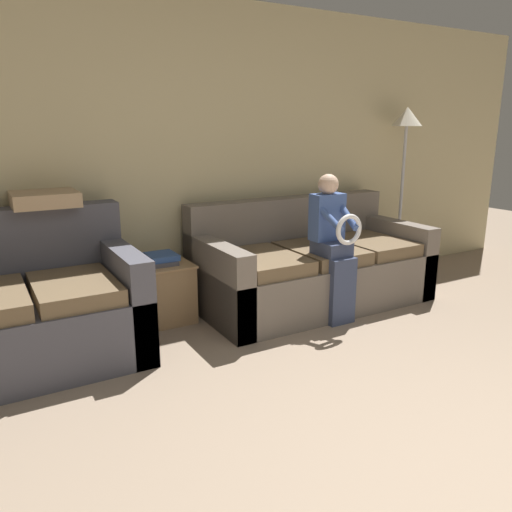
{
  "coord_description": "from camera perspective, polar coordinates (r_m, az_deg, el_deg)",
  "views": [
    {
      "loc": [
        -1.7,
        -0.76,
        1.54
      ],
      "look_at": [
        -0.16,
        1.92,
        0.73
      ],
      "focal_mm": 35.0,
      "sensor_mm": 36.0,
      "label": 1
    }
  ],
  "objects": [
    {
      "name": "child_left_seated",
      "position": [
        3.99,
        8.85,
        1.66
      ],
      "size": [
        0.27,
        0.37,
        1.17
      ],
      "color": "#384260",
      "rests_on": "ground_plane"
    },
    {
      "name": "side_shelf",
      "position": [
        4.11,
        -10.55,
        -3.86
      ],
      "size": [
        0.42,
        0.48,
        0.48
      ],
      "color": "#9E7A51",
      "rests_on": "ground_plane"
    },
    {
      "name": "couch_side",
      "position": [
        3.64,
        -24.41,
        -5.81
      ],
      "size": [
        1.39,
        0.97,
        0.99
      ],
      "color": "#4C4C56",
      "rests_on": "ground_plane"
    },
    {
      "name": "book_stack",
      "position": [
        4.04,
        -10.83,
        -0.28
      ],
      "size": [
        0.23,
        0.32,
        0.08
      ],
      "color": "#4C4C56",
      "rests_on": "side_shelf"
    },
    {
      "name": "wall_back",
      "position": [
        4.35,
        -6.91,
        11.13
      ],
      "size": [
        7.96,
        0.06,
        2.55
      ],
      "color": "#C6B789",
      "rests_on": "ground_plane"
    },
    {
      "name": "floor_lamp",
      "position": [
        5.36,
        16.74,
        12.9
      ],
      "size": [
        0.3,
        0.3,
        1.72
      ],
      "color": "#2D2B28",
      "rests_on": "ground_plane"
    },
    {
      "name": "couch_main",
      "position": [
        4.45,
        6.19,
        -1.28
      ],
      "size": [
        2.03,
        0.99,
        0.9
      ],
      "color": "#70665B",
      "rests_on": "ground_plane"
    },
    {
      "name": "throw_pillow",
      "position": [
        3.83,
        -23.03,
        6.06
      ],
      "size": [
        0.44,
        0.44,
        0.1
      ],
      "color": "tan",
      "rests_on": "couch_side"
    }
  ]
}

